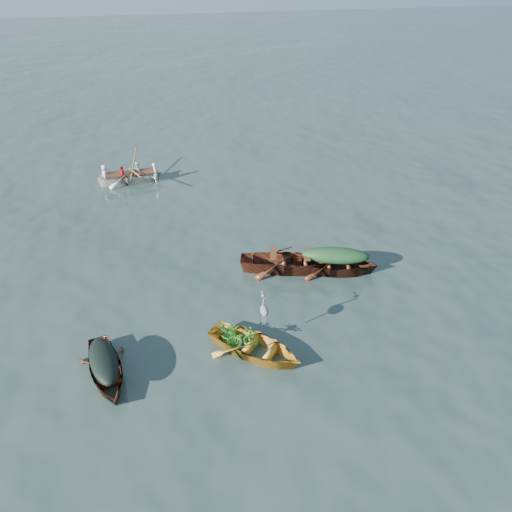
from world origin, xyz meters
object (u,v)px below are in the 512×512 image
(open_wooden_boat, at_px, (289,270))
(dark_covered_boat, at_px, (107,376))
(yellow_dinghy, at_px, (255,354))
(heron, at_px, (264,315))
(green_tarp_boat, at_px, (334,272))
(rowed_boat, at_px, (132,182))

(open_wooden_boat, bearing_deg, dark_covered_boat, 137.34)
(yellow_dinghy, bearing_deg, heron, 5.19)
(yellow_dinghy, distance_m, heron, 1.07)
(dark_covered_boat, bearing_deg, heron, -6.28)
(heron, bearing_deg, dark_covered_boat, 139.26)
(green_tarp_boat, bearing_deg, open_wooden_boat, 90.00)
(rowed_boat, bearing_deg, dark_covered_boat, 174.46)
(green_tarp_boat, bearing_deg, dark_covered_boat, 130.98)
(heron, bearing_deg, open_wooden_boat, 16.79)
(dark_covered_boat, height_order, open_wooden_boat, open_wooden_boat)
(yellow_dinghy, xyz_separation_m, open_wooden_boat, (1.93, 3.67, 0.00))
(green_tarp_boat, distance_m, heron, 4.22)
(green_tarp_boat, distance_m, open_wooden_boat, 1.48)
(heron, bearing_deg, rowed_boat, 60.29)
(green_tarp_boat, xyz_separation_m, rowed_boat, (-6.61, 8.77, 0.00))
(open_wooden_boat, xyz_separation_m, heron, (-1.59, -3.23, 0.92))
(open_wooden_boat, relative_size, rowed_boat, 1.13)
(green_tarp_boat, distance_m, rowed_boat, 10.99)
(green_tarp_boat, relative_size, heron, 4.33)
(green_tarp_boat, height_order, open_wooden_boat, open_wooden_boat)
(yellow_dinghy, bearing_deg, rowed_boat, 58.21)
(dark_covered_boat, xyz_separation_m, green_tarp_boat, (7.19, 3.27, 0.00))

